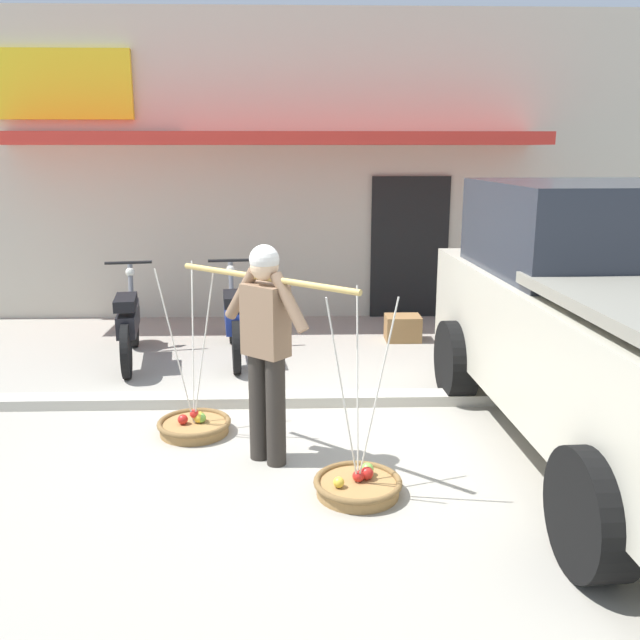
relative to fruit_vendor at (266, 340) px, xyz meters
The scene contains 10 objects.
ground_plane 1.11m from the fruit_vendor, 81.09° to the left, with size 90.00×90.00×0.00m, color #9E998C.
sidewalk_curb 1.54m from the fruit_vendor, 86.15° to the left, with size 20.00×0.24×0.10m, color #BAB4A5.
fruit_vendor is the anchor object (origin of this frame).
fruit_basket_left_side 1.25m from the fruit_vendor, 40.44° to the right, with size 0.63×0.63×1.45m.
fruit_basket_right_side 1.25m from the fruit_vendor, 139.35° to the left, with size 0.63×0.63×1.45m.
motorcycle_nearest_shop 3.17m from the fruit_vendor, 122.36° to the left, with size 0.54×1.81×1.09m.
motorcycle_second_in_row 2.86m from the fruit_vendor, 100.31° to the left, with size 0.54×1.82×1.09m.
parked_truck 2.78m from the fruit_vendor, ahead, with size 2.30×4.77×2.10m.
storefront_building 7.35m from the fruit_vendor, 90.94° to the left, with size 13.00×6.00×4.20m.
wooden_crate 3.88m from the fruit_vendor, 65.59° to the left, with size 0.44×0.36×0.32m, color olive.
Camera 1 is at (0.17, -5.50, 2.36)m, focal length 38.71 mm.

